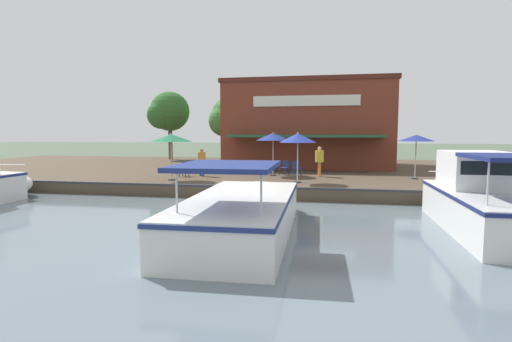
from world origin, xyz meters
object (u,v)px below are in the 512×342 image
object	(u,v)px
patio_umbrella_far_corner	(273,137)
person_near_entrance	(319,158)
motorboat_nearest_quay	(246,209)
mooring_post	(443,181)
patio_umbrella_mid_patio_right	(298,138)
patio_umbrella_mid_patio_left	(416,138)
person_mid_patio	(202,159)
tree_upstream_bank	(168,112)
cafe_chair_beside_entrance	(185,168)
cafe_chair_far_corner_seat	(297,167)
tree_downstream_bank	(230,118)
patio_umbrella_near_quay_edge	(171,138)
motorboat_fourth_along	(478,200)
waterfront_restaurant	(309,125)
cafe_chair_mid_patio	(285,167)

from	to	relation	value
patio_umbrella_far_corner	person_near_entrance	distance (m)	2.95
motorboat_nearest_quay	mooring_post	bearing A→B (deg)	129.12
patio_umbrella_mid_patio_right	person_near_entrance	size ratio (longest dim) A/B	1.47
patio_umbrella_mid_patio_left	person_mid_patio	world-z (taller)	patio_umbrella_mid_patio_left
person_near_entrance	tree_upstream_bank	bearing A→B (deg)	-130.66
person_near_entrance	tree_upstream_bank	size ratio (longest dim) A/B	0.27
patio_umbrella_far_corner	mooring_post	world-z (taller)	patio_umbrella_far_corner
patio_umbrella_mid_patio_left	mooring_post	xyz separation A→B (m)	(5.10, 0.14, -1.73)
cafe_chair_beside_entrance	tree_upstream_bank	size ratio (longest dim) A/B	0.13
cafe_chair_far_corner_seat	mooring_post	size ratio (longest dim) A/B	0.89
mooring_post	motorboat_nearest_quay	bearing A→B (deg)	-50.88
cafe_chair_beside_entrance	patio_umbrella_far_corner	bearing A→B (deg)	106.25
patio_umbrella_mid_patio_right	mooring_post	size ratio (longest dim) A/B	2.65
cafe_chair_beside_entrance	person_near_entrance	size ratio (longest dim) A/B	0.49
patio_umbrella_mid_patio_left	tree_downstream_bank	xyz separation A→B (m)	(-13.44, -13.93, 1.67)
cafe_chair_beside_entrance	mooring_post	world-z (taller)	mooring_post
patio_umbrella_near_quay_edge	mooring_post	distance (m)	13.19
cafe_chair_beside_entrance	person_mid_patio	xyz separation A→B (m)	(-0.39, 0.90, 0.52)
person_near_entrance	patio_umbrella_near_quay_edge	bearing A→B (deg)	-65.82
cafe_chair_far_corner_seat	motorboat_fourth_along	world-z (taller)	motorboat_fourth_along
tree_downstream_bank	tree_upstream_bank	world-z (taller)	tree_upstream_bank
patio_umbrella_mid_patio_right	tree_downstream_bank	size ratio (longest dim) A/B	0.42
waterfront_restaurant	person_near_entrance	size ratio (longest dim) A/B	7.03
cafe_chair_mid_patio	motorboat_nearest_quay	xyz separation A→B (m)	(11.75, 0.21, -0.35)
motorboat_nearest_quay	mooring_post	world-z (taller)	motorboat_nearest_quay
patio_umbrella_far_corner	person_near_entrance	bearing A→B (deg)	91.14
mooring_post	tree_downstream_bank	bearing A→B (deg)	-142.80
patio_umbrella_near_quay_edge	cafe_chair_mid_patio	xyz separation A→B (m)	(-3.97, 5.54, -1.76)
patio_umbrella_mid_patio_left	patio_umbrella_far_corner	world-z (taller)	patio_umbrella_far_corner
patio_umbrella_mid_patio_right	cafe_chair_beside_entrance	xyz separation A→B (m)	(-1.71, -6.65, -1.77)
person_near_entrance	tree_upstream_bank	xyz separation A→B (m)	(-12.66, -14.74, 3.37)
cafe_chair_mid_patio	mooring_post	size ratio (longest dim) A/B	0.89
cafe_chair_beside_entrance	person_mid_patio	size ratio (longest dim) A/B	0.53
cafe_chair_mid_patio	mooring_post	bearing A→B (deg)	51.31
mooring_post	cafe_chair_beside_entrance	bearing A→B (deg)	-106.64
patio_umbrella_mid_patio_right	person_near_entrance	distance (m)	3.54
motorboat_nearest_quay	mooring_post	size ratio (longest dim) A/B	9.13
cafe_chair_beside_entrance	person_near_entrance	world-z (taller)	person_near_entrance
patio_umbrella_near_quay_edge	cafe_chair_beside_entrance	distance (m)	2.61
patio_umbrella_mid_patio_right	cafe_chair_mid_patio	world-z (taller)	patio_umbrella_mid_patio_right
tree_upstream_bank	patio_umbrella_near_quay_edge	bearing A→B (deg)	23.93
patio_umbrella_near_quay_edge	patio_umbrella_mid_patio_left	distance (m)	13.16
waterfront_restaurant	patio_umbrella_far_corner	distance (m)	8.22
patio_umbrella_far_corner	patio_umbrella_mid_patio_right	bearing A→B (deg)	28.65
waterfront_restaurant	patio_umbrella_mid_patio_right	distance (m)	11.20
waterfront_restaurant	patio_umbrella_near_quay_edge	distance (m)	13.14
cafe_chair_mid_patio	motorboat_fourth_along	size ratio (longest dim) A/B	0.11
patio_umbrella_near_quay_edge	motorboat_nearest_quay	world-z (taller)	patio_umbrella_near_quay_edge
person_near_entrance	tree_upstream_bank	distance (m)	19.72
patio_umbrella_mid_patio_right	patio_umbrella_far_corner	world-z (taller)	patio_umbrella_far_corner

